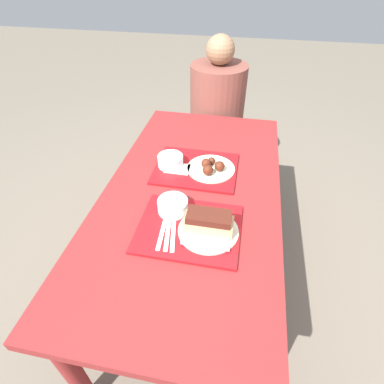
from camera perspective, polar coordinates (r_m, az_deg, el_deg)
ground_plane at (r=1.91m, az=-0.03°, el=-16.44°), size 12.00×12.00×0.00m
picnic_table at (r=1.43m, az=-0.04°, el=-2.63°), size 0.79×1.54×0.72m
picnic_bench_far at (r=2.37m, az=4.60°, el=8.95°), size 0.75×0.28×0.44m
tray_near at (r=1.19m, az=-0.58°, el=-6.95°), size 0.40×0.33×0.01m
tray_far at (r=1.49m, az=0.75°, el=4.51°), size 0.40×0.33×0.01m
bowl_coleslaw_near at (r=1.23m, az=-3.68°, el=-2.50°), size 0.13×0.13×0.05m
brisket_sandwich_plate at (r=1.14m, az=3.17°, el=-6.29°), size 0.23×0.23×0.09m
plastic_fork_near at (r=1.16m, az=-4.68°, el=-7.94°), size 0.04×0.17×0.00m
plastic_knife_near at (r=1.16m, az=-3.62°, el=-8.10°), size 0.05×0.17×0.00m
plastic_spoon_near at (r=1.17m, az=-5.73°, el=-7.77°), size 0.03×0.17×0.00m
condiment_packet at (r=1.24m, az=-1.24°, el=-4.01°), size 0.04×0.03×0.01m
bowl_coleslaw_far at (r=1.49m, az=-4.14°, el=6.07°), size 0.13×0.13×0.05m
wings_plate_far at (r=1.46m, az=3.65°, el=4.72°), size 0.23×0.23×0.06m
napkin_far at (r=1.48m, az=-2.78°, el=4.50°), size 0.12×0.08×0.01m
person_seated_across at (r=2.21m, az=4.88°, el=17.08°), size 0.38×0.38×0.71m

